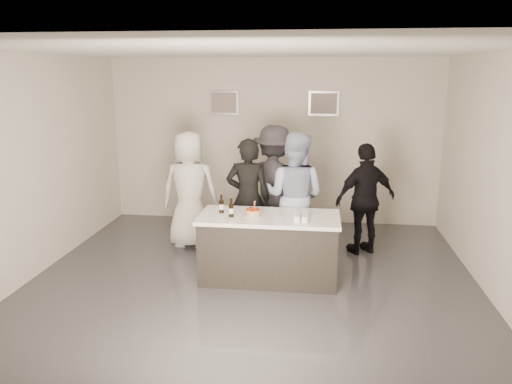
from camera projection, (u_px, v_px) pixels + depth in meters
The scene contains 19 objects.
floor at pixel (251, 285), 6.61m from camera, with size 6.00×6.00×0.00m, color #3D3D42.
ceiling at pixel (251, 50), 5.90m from camera, with size 6.00×6.00×0.00m, color white.
wall_back at pixel (273, 142), 9.15m from camera, with size 6.00×0.04×3.00m, color beige.
wall_front at pixel (191, 263), 3.37m from camera, with size 6.00×0.04×3.00m, color beige.
wall_left at pixel (28, 169), 6.62m from camera, with size 0.04×6.00×3.00m, color beige.
wall_right at pixel (502, 181), 5.89m from camera, with size 0.04×6.00×3.00m, color beige.
picture_left at pixel (224, 103), 9.07m from camera, with size 0.54×0.04×0.44m, color #B2B2B7.
picture_right at pixel (324, 103), 8.85m from camera, with size 0.54×0.04×0.44m, color #B2B2B7.
bar_counter at pixel (269, 248), 6.71m from camera, with size 1.86×0.86×0.90m, color white.
cake at pixel (253, 213), 6.58m from camera, with size 0.20×0.20×0.07m, color orange.
beer_bottle_a at pixel (221, 203), 6.70m from camera, with size 0.07×0.07×0.26m, color black.
beer_bottle_b at pixel (231, 207), 6.51m from camera, with size 0.07×0.07×0.26m, color black.
tumbler_cluster at pixel (301, 216), 6.46m from camera, with size 0.19×0.40×0.08m, color #C09912.
candles at pixel (246, 222), 6.31m from camera, with size 0.24×0.08×0.01m, color pink.
person_main_black at pixel (248, 199), 7.44m from camera, with size 0.66×0.44×1.82m, color black.
person_main_blue at pixel (294, 196), 7.37m from camera, with size 0.93×0.73×1.92m, color #A3B6D6.
person_guest_left at pixel (190, 190), 7.90m from camera, with size 0.91×0.59×1.86m, color silver.
person_guest_right at pixel (366, 199), 7.61m from camera, with size 1.01×0.42×1.72m, color black.
person_guest_back at pixel (274, 185), 8.12m from camera, with size 1.24×0.71×1.93m, color #302E36.
Camera 1 is at (0.83, -6.08, 2.76)m, focal length 35.00 mm.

